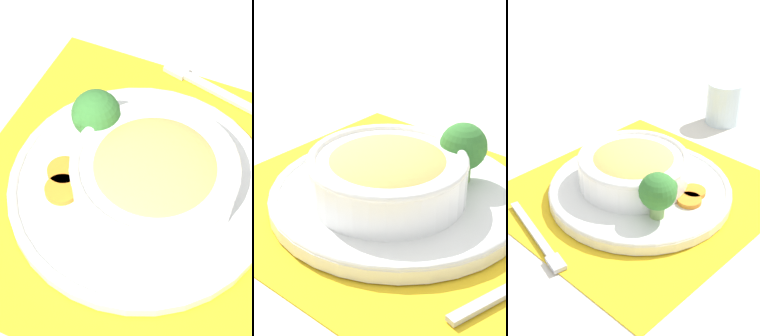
# 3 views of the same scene
# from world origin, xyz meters

# --- Properties ---
(ground_plane) EXTENTS (4.00, 4.00, 0.00)m
(ground_plane) POSITION_xyz_m (0.00, 0.00, 0.00)
(ground_plane) COLOR beige
(placemat) EXTENTS (0.46, 0.44, 0.00)m
(placemat) POSITION_xyz_m (0.00, 0.00, 0.00)
(placemat) COLOR yellow
(placemat) RESTS_ON ground_plane
(plate) EXTENTS (0.31, 0.31, 0.02)m
(plate) POSITION_xyz_m (0.00, 0.00, 0.02)
(plate) COLOR white
(plate) RESTS_ON placemat
(bowl) EXTENTS (0.19, 0.19, 0.07)m
(bowl) POSITION_xyz_m (-0.00, -0.02, 0.05)
(bowl) COLOR white
(bowl) RESTS_ON plate
(broccoli_floret) EXTENTS (0.06, 0.06, 0.08)m
(broccoli_floret) POSITION_xyz_m (0.03, 0.08, 0.07)
(broccoli_floret) COLOR #84AD5B
(broccoli_floret) RESTS_ON plate
(carrot_slice_near) EXTENTS (0.04, 0.04, 0.01)m
(carrot_slice_near) POSITION_xyz_m (-0.03, 0.09, 0.02)
(carrot_slice_near) COLOR orange
(carrot_slice_near) RESTS_ON plate
(carrot_slice_middle) EXTENTS (0.04, 0.04, 0.01)m
(carrot_slice_middle) POSITION_xyz_m (-0.05, 0.08, 0.02)
(carrot_slice_middle) COLOR orange
(carrot_slice_middle) RESTS_ON plate
(fork) EXTENTS (0.04, 0.18, 0.01)m
(fork) POSITION_xyz_m (0.20, -0.01, 0.01)
(fork) COLOR #B7B7BC
(fork) RESTS_ON placemat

